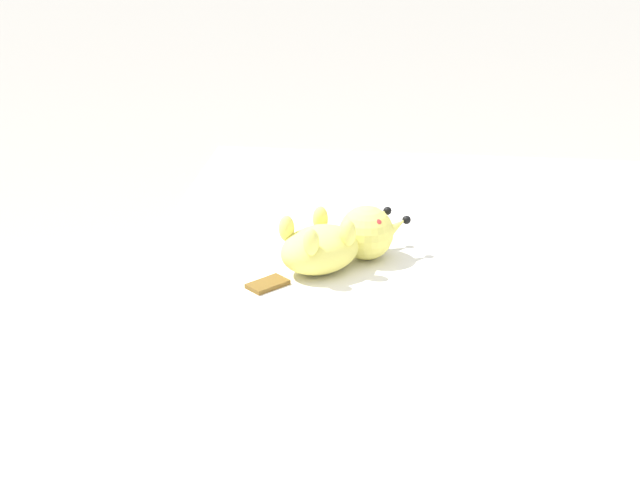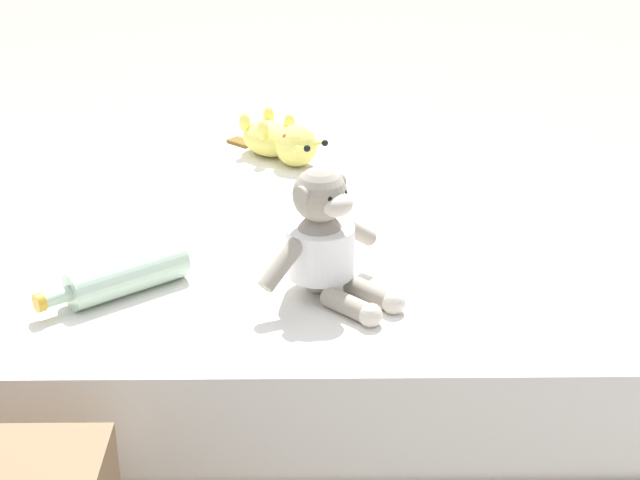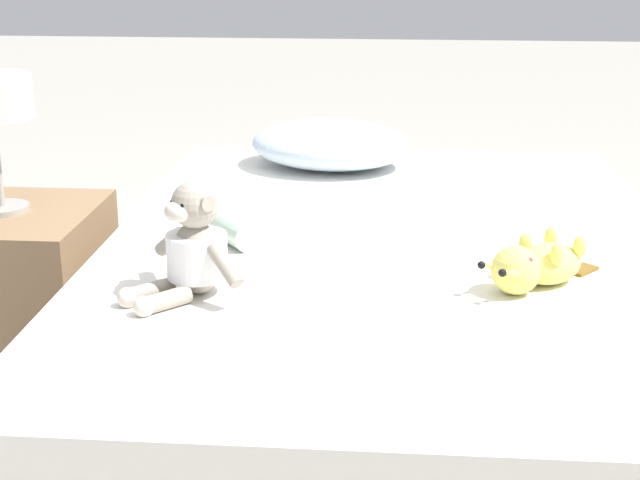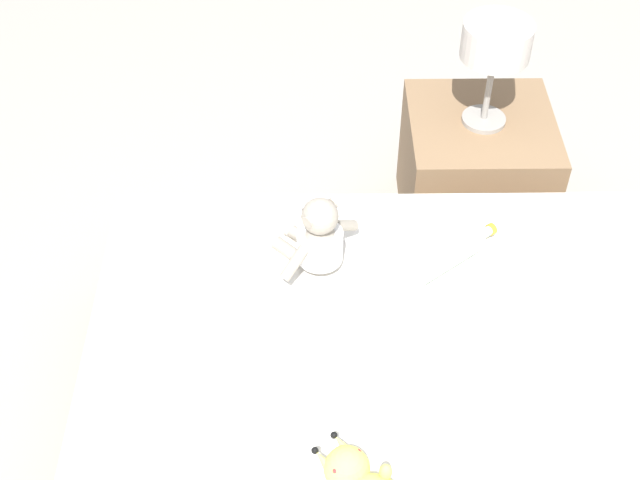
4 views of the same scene
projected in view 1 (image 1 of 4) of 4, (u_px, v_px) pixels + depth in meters
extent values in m
cube|color=white|center=(513.00, 405.00, 1.56)|extent=(1.33, 1.90, 0.20)
ellipsoid|color=#EAE066|center=(320.00, 249.00, 1.77)|extent=(0.19, 0.18, 0.08)
sphere|color=#EAE066|center=(366.00, 233.00, 1.82)|extent=(0.10, 0.10, 0.10)
cone|color=#EAE066|center=(375.00, 218.00, 1.86)|extent=(0.07, 0.06, 0.05)
sphere|color=black|center=(387.00, 211.00, 1.87)|extent=(0.02, 0.02, 0.02)
cone|color=#EAE066|center=(394.00, 227.00, 1.82)|extent=(0.07, 0.06, 0.05)
sphere|color=black|center=(407.00, 220.00, 1.83)|extent=(0.02, 0.02, 0.02)
sphere|color=red|center=(357.00, 214.00, 1.83)|extent=(0.02, 0.02, 0.02)
sphere|color=red|center=(377.00, 224.00, 1.79)|extent=(0.02, 0.02, 0.02)
ellipsoid|color=#EAE066|center=(320.00, 219.00, 1.80)|extent=(0.04, 0.04, 0.05)
ellipsoid|color=#EAE066|center=(348.00, 233.00, 1.74)|extent=(0.04, 0.04, 0.05)
ellipsoid|color=#EAE066|center=(287.00, 228.00, 1.76)|extent=(0.04, 0.04, 0.05)
ellipsoid|color=#EAE066|center=(311.00, 242.00, 1.70)|extent=(0.04, 0.04, 0.05)
cube|color=brown|center=(268.00, 284.00, 1.73)|extent=(0.08, 0.08, 0.01)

